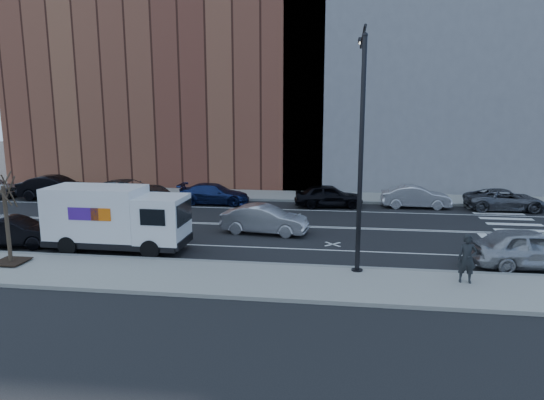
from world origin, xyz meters
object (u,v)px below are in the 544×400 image
(fedex_van, at_px, (116,218))
(near_parked_front, at_px, (530,248))
(far_parked_b, at_px, (56,188))
(driving_sedan, at_px, (265,219))
(pedestrian, at_px, (467,259))

(fedex_van, distance_m, near_parked_front, 17.66)
(far_parked_b, xyz_separation_m, driving_sedan, (16.09, -7.32, -0.10))
(fedex_van, height_order, far_parked_b, fedex_van)
(fedex_van, bearing_deg, near_parked_front, 0.56)
(pedestrian, bearing_deg, far_parked_b, 157.92)
(far_parked_b, height_order, driving_sedan, far_parked_b)
(fedex_van, distance_m, pedestrian, 14.81)
(driving_sedan, relative_size, near_parked_front, 0.93)
(near_parked_front, bearing_deg, far_parked_b, 60.17)
(driving_sedan, bearing_deg, fedex_van, 129.36)
(fedex_van, relative_size, far_parked_b, 1.27)
(fedex_van, distance_m, driving_sedan, 7.38)
(driving_sedan, relative_size, pedestrian, 2.48)
(driving_sedan, height_order, near_parked_front, near_parked_front)
(driving_sedan, distance_m, near_parked_front, 12.12)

